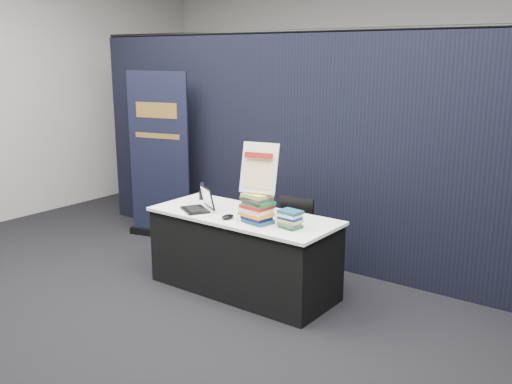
% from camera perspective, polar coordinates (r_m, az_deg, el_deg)
% --- Properties ---
extents(floor, '(8.00, 8.00, 0.00)m').
position_cam_1_polar(floor, '(5.16, -5.10, -11.63)').
color(floor, black).
rests_on(floor, ground).
extents(wall_back, '(8.00, 0.02, 3.50)m').
position_cam_1_polar(wall_back, '(8.09, 14.19, 10.10)').
color(wall_back, '#A3A09A').
rests_on(wall_back, floor).
extents(drape_partition, '(6.00, 0.08, 2.40)m').
position_cam_1_polar(drape_partition, '(6.03, 4.88, 4.09)').
color(drape_partition, black).
rests_on(drape_partition, floor).
extents(display_table, '(1.80, 0.75, 0.75)m').
position_cam_1_polar(display_table, '(5.40, -1.27, -6.06)').
color(display_table, black).
rests_on(display_table, floor).
extents(laptop, '(0.36, 0.36, 0.23)m').
position_cam_1_polar(laptop, '(5.43, -5.84, -1.26)').
color(laptop, black).
rests_on(laptop, display_table).
extents(mouse, '(0.09, 0.13, 0.04)m').
position_cam_1_polar(mouse, '(5.14, -2.85, -2.48)').
color(mouse, black).
rests_on(mouse, display_table).
extents(brochure_left, '(0.29, 0.22, 0.00)m').
position_cam_1_polar(brochure_left, '(5.56, -6.05, -1.48)').
color(brochure_left, silver).
rests_on(brochure_left, display_table).
extents(brochure_mid, '(0.32, 0.25, 0.00)m').
position_cam_1_polar(brochure_mid, '(5.34, -6.27, -2.13)').
color(brochure_mid, white).
rests_on(brochure_mid, display_table).
extents(brochure_right, '(0.33, 0.28, 0.00)m').
position_cam_1_polar(brochure_right, '(5.50, -4.12, -1.62)').
color(brochure_right, white).
rests_on(brochure_right, display_table).
extents(pen_cup, '(0.07, 0.07, 0.09)m').
position_cam_1_polar(pen_cup, '(5.84, -5.38, -0.32)').
color(pen_cup, black).
rests_on(pen_cup, display_table).
extents(book_stack_tall, '(0.26, 0.21, 0.26)m').
position_cam_1_polar(book_stack_tall, '(4.99, 0.10, -1.62)').
color(book_stack_tall, '#174758').
rests_on(book_stack_tall, display_table).
extents(book_stack_short, '(0.19, 0.15, 0.16)m').
position_cam_1_polar(book_stack_short, '(4.86, 3.43, -2.76)').
color(book_stack_short, '#1A642C').
rests_on(book_stack_short, display_table).
extents(info_sign, '(0.35, 0.20, 0.45)m').
position_cam_1_polar(info_sign, '(4.94, 0.31, 2.37)').
color(info_sign, black).
rests_on(info_sign, book_stack_tall).
extents(pullup_banner, '(0.85, 0.30, 2.00)m').
position_cam_1_polar(pullup_banner, '(6.93, -9.64, 2.59)').
color(pullup_banner, black).
rests_on(pullup_banner, floor).
extents(stacking_chair, '(0.42, 0.42, 0.84)m').
position_cam_1_polar(stacking_chair, '(5.51, 3.20, -4.63)').
color(stacking_chair, black).
rests_on(stacking_chair, floor).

